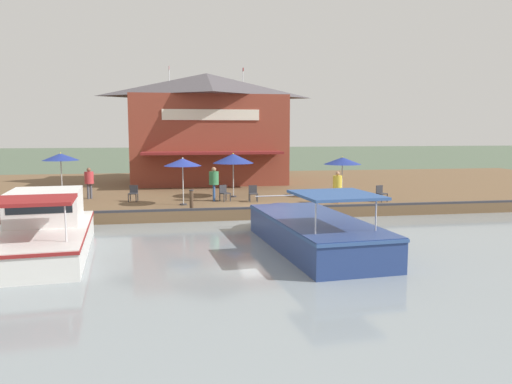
{
  "coord_description": "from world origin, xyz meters",
  "views": [
    {
      "loc": [
        23.06,
        -4.42,
        4.3
      ],
      "look_at": [
        -1.0,
        -0.3,
        1.3
      ],
      "focal_mm": 35.0,
      "sensor_mm": 36.0,
      "label": 1
    }
  ],
  "objects_px": {
    "waterfront_restaurant": "(207,127)",
    "motorboat_far_downstream": "(307,227)",
    "patio_umbrella_back_row": "(233,158)",
    "cafe_chair_facing_river": "(381,193)",
    "person_near_entrance": "(214,180)",
    "mooring_post": "(191,200)",
    "cafe_chair_back_row_seat": "(65,196)",
    "person_mid_patio": "(337,183)",
    "cafe_chair_mid_patio": "(133,192)",
    "motorboat_outer_channel": "(45,229)",
    "tree_upstream_bank": "(247,124)",
    "patio_umbrella_far_corner": "(61,157)",
    "cafe_chair_beside_entrance": "(224,192)",
    "patio_umbrella_by_entrance": "(183,162)",
    "person_at_quay_edge": "(89,179)",
    "cafe_chair_far_corner_seat": "(253,193)",
    "patio_umbrella_mid_patio_right": "(342,161)"
  },
  "relations": [
    {
      "from": "waterfront_restaurant",
      "to": "motorboat_far_downstream",
      "type": "bearing_deg",
      "value": 7.07
    },
    {
      "from": "patio_umbrella_back_row",
      "to": "cafe_chair_facing_river",
      "type": "distance_m",
      "value": 8.24
    },
    {
      "from": "person_near_entrance",
      "to": "mooring_post",
      "type": "xyz_separation_m",
      "value": [
        2.79,
        -1.3,
        -0.66
      ]
    },
    {
      "from": "cafe_chair_back_row_seat",
      "to": "person_mid_patio",
      "type": "bearing_deg",
      "value": 84.49
    },
    {
      "from": "cafe_chair_mid_patio",
      "to": "motorboat_outer_channel",
      "type": "relative_size",
      "value": 0.1
    },
    {
      "from": "cafe_chair_back_row_seat",
      "to": "tree_upstream_bank",
      "type": "bearing_deg",
      "value": 143.69
    },
    {
      "from": "patio_umbrella_far_corner",
      "to": "cafe_chair_beside_entrance",
      "type": "distance_m",
      "value": 9.1
    },
    {
      "from": "patio_umbrella_back_row",
      "to": "person_near_entrance",
      "type": "relative_size",
      "value": 1.37
    },
    {
      "from": "patio_umbrella_by_entrance",
      "to": "person_at_quay_edge",
      "type": "distance_m",
      "value": 6.06
    },
    {
      "from": "cafe_chair_facing_river",
      "to": "motorboat_outer_channel",
      "type": "distance_m",
      "value": 16.48
    },
    {
      "from": "cafe_chair_far_corner_seat",
      "to": "mooring_post",
      "type": "xyz_separation_m",
      "value": [
        2.25,
        -3.31,
        0.01
      ]
    },
    {
      "from": "waterfront_restaurant",
      "to": "patio_umbrella_far_corner",
      "type": "distance_m",
      "value": 11.96
    },
    {
      "from": "person_near_entrance",
      "to": "motorboat_outer_channel",
      "type": "bearing_deg",
      "value": -41.14
    },
    {
      "from": "tree_upstream_bank",
      "to": "cafe_chair_mid_patio",
      "type": "bearing_deg",
      "value": -29.74
    },
    {
      "from": "patio_umbrella_far_corner",
      "to": "waterfront_restaurant",
      "type": "bearing_deg",
      "value": 133.98
    },
    {
      "from": "person_mid_patio",
      "to": "motorboat_outer_channel",
      "type": "relative_size",
      "value": 0.19
    },
    {
      "from": "waterfront_restaurant",
      "to": "cafe_chair_far_corner_seat",
      "type": "relative_size",
      "value": 13.03
    },
    {
      "from": "cafe_chair_far_corner_seat",
      "to": "tree_upstream_bank",
      "type": "bearing_deg",
      "value": 172.38
    },
    {
      "from": "patio_umbrella_back_row",
      "to": "motorboat_outer_channel",
      "type": "bearing_deg",
      "value": -40.94
    },
    {
      "from": "waterfront_restaurant",
      "to": "cafe_chair_facing_river",
      "type": "bearing_deg",
      "value": 34.25
    },
    {
      "from": "cafe_chair_mid_patio",
      "to": "tree_upstream_bank",
      "type": "bearing_deg",
      "value": 150.26
    },
    {
      "from": "cafe_chair_back_row_seat",
      "to": "person_near_entrance",
      "type": "xyz_separation_m",
      "value": [
        -0.53,
        7.4,
        0.67
      ]
    },
    {
      "from": "patio_umbrella_mid_patio_right",
      "to": "cafe_chair_facing_river",
      "type": "distance_m",
      "value": 3.13
    },
    {
      "from": "cafe_chair_back_row_seat",
      "to": "motorboat_far_downstream",
      "type": "relative_size",
      "value": 0.09
    },
    {
      "from": "cafe_chair_beside_entrance",
      "to": "tree_upstream_bank",
      "type": "bearing_deg",
      "value": 166.82
    },
    {
      "from": "cafe_chair_beside_entrance",
      "to": "person_mid_patio",
      "type": "bearing_deg",
      "value": 73.21
    },
    {
      "from": "cafe_chair_far_corner_seat",
      "to": "mooring_post",
      "type": "height_order",
      "value": "mooring_post"
    },
    {
      "from": "patio_umbrella_back_row",
      "to": "motorboat_far_downstream",
      "type": "relative_size",
      "value": 0.27
    },
    {
      "from": "patio_umbrella_by_entrance",
      "to": "cafe_chair_back_row_seat",
      "type": "distance_m",
      "value": 6.03
    },
    {
      "from": "person_at_quay_edge",
      "to": "person_mid_patio",
      "type": "bearing_deg",
      "value": 73.06
    },
    {
      "from": "motorboat_far_downstream",
      "to": "tree_upstream_bank",
      "type": "bearing_deg",
      "value": 176.7
    },
    {
      "from": "waterfront_restaurant",
      "to": "cafe_chair_beside_entrance",
      "type": "height_order",
      "value": "waterfront_restaurant"
    },
    {
      "from": "patio_umbrella_far_corner",
      "to": "tree_upstream_bank",
      "type": "height_order",
      "value": "tree_upstream_bank"
    },
    {
      "from": "cafe_chair_beside_entrance",
      "to": "motorboat_outer_channel",
      "type": "xyz_separation_m",
      "value": [
        7.55,
        -7.24,
        -0.27
      ]
    },
    {
      "from": "cafe_chair_back_row_seat",
      "to": "cafe_chair_beside_entrance",
      "type": "relative_size",
      "value": 1.0
    },
    {
      "from": "mooring_post",
      "to": "cafe_chair_back_row_seat",
      "type": "bearing_deg",
      "value": -110.35
    },
    {
      "from": "person_near_entrance",
      "to": "cafe_chair_back_row_seat",
      "type": "bearing_deg",
      "value": -85.92
    },
    {
      "from": "patio_umbrella_mid_patio_right",
      "to": "person_near_entrance",
      "type": "xyz_separation_m",
      "value": [
        0.69,
        -7.33,
        -0.87
      ]
    },
    {
      "from": "tree_upstream_bank",
      "to": "patio_umbrella_back_row",
      "type": "bearing_deg",
      "value": -11.93
    },
    {
      "from": "patio_umbrella_mid_patio_right",
      "to": "person_at_quay_edge",
      "type": "height_order",
      "value": "patio_umbrella_mid_patio_right"
    },
    {
      "from": "patio_umbrella_far_corner",
      "to": "person_mid_patio",
      "type": "distance_m",
      "value": 14.88
    },
    {
      "from": "cafe_chair_facing_river",
      "to": "person_mid_patio",
      "type": "bearing_deg",
      "value": -86.7
    },
    {
      "from": "motorboat_outer_channel",
      "to": "tree_upstream_bank",
      "type": "height_order",
      "value": "tree_upstream_bank"
    },
    {
      "from": "patio_umbrella_by_entrance",
      "to": "tree_upstream_bank",
      "type": "xyz_separation_m",
      "value": [
        -16.31,
        5.75,
        2.09
      ]
    },
    {
      "from": "motorboat_far_downstream",
      "to": "tree_upstream_bank",
      "type": "distance_m",
      "value": 23.93
    },
    {
      "from": "cafe_chair_mid_patio",
      "to": "cafe_chair_beside_entrance",
      "type": "distance_m",
      "value": 4.79
    },
    {
      "from": "person_near_entrance",
      "to": "person_at_quay_edge",
      "type": "height_order",
      "value": "person_near_entrance"
    },
    {
      "from": "patio_umbrella_mid_patio_right",
      "to": "cafe_chair_mid_patio",
      "type": "bearing_deg",
      "value": -89.47
    },
    {
      "from": "waterfront_restaurant",
      "to": "mooring_post",
      "type": "bearing_deg",
      "value": -7.5
    },
    {
      "from": "patio_umbrella_mid_patio_right",
      "to": "motorboat_far_downstream",
      "type": "height_order",
      "value": "patio_umbrella_mid_patio_right"
    }
  ]
}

